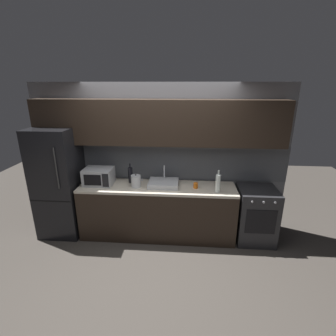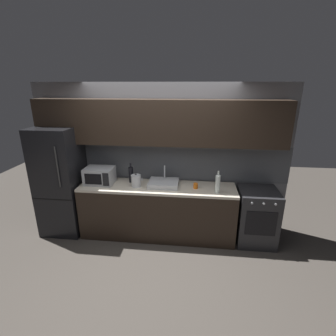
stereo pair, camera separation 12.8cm
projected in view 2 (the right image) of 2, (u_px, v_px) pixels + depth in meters
ground_plane at (148, 271)px, 3.48m from camera, size 10.00×10.00×0.00m
back_wall at (159, 143)px, 4.11m from camera, size 4.27×0.44×2.50m
counter_run at (158, 211)px, 4.18m from camera, size 2.53×0.60×0.90m
refrigerator at (61, 181)px, 4.21m from camera, size 0.68×0.69×1.83m
oven_range at (256, 216)px, 4.01m from camera, size 0.60×0.62×0.90m
microwave at (100, 176)px, 4.11m from camera, size 0.46×0.35×0.27m
sink_basin at (164, 183)px, 4.04m from camera, size 0.48×0.38×0.30m
kettle at (136, 181)px, 3.99m from camera, size 0.19×0.15×0.22m
wine_bottle_clear at (218, 184)px, 3.74m from camera, size 0.07×0.07×0.35m
wine_bottle_dark at (131, 174)px, 4.16m from camera, size 0.07×0.07×0.33m
mug_orange at (196, 186)px, 3.94m from camera, size 0.07×0.07×0.09m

